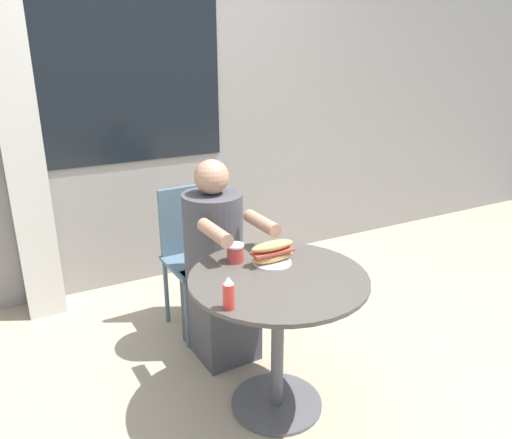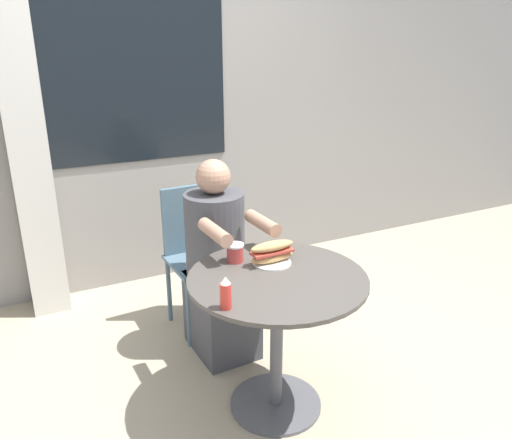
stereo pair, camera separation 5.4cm
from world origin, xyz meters
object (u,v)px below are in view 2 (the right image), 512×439
Objects in this scene: drink_cup at (235,253)px; condiment_bottle at (226,293)px; seated_diner at (219,272)px; cafe_table at (277,312)px; sandwich_on_plate at (272,253)px; diner_chair at (196,244)px.

condiment_bottle is (-0.21, -0.39, 0.02)m from drink_cup.
condiment_bottle is at bearing 67.42° from seated_diner.
sandwich_on_plate is at bearing 72.26° from cafe_table.
seated_diner is at bearing 101.60° from sandwich_on_plate.
condiment_bottle is at bearing 73.79° from diner_chair.
cafe_table is 5.89× the size of condiment_bottle.
diner_chair is 0.78× the size of seated_diner.
cafe_table is 0.43m from condiment_bottle.
diner_chair reaches higher than cafe_table.
cafe_table is 9.20× the size of drink_cup.
diner_chair is 9.87× the size of drink_cup.
drink_cup is at bearing 145.84° from sandwich_on_plate.
condiment_bottle reaches higher than cafe_table.
cafe_table is 0.59m from seated_diner.
sandwich_on_plate is 0.18m from drink_cup.
seated_diner reaches higher than condiment_bottle.
drink_cup reaches higher than cafe_table.
sandwich_on_plate is at bearing 94.35° from diner_chair.
sandwich_on_plate is at bearing -34.16° from drink_cup.
seated_diner reaches higher than sandwich_on_plate.
diner_chair reaches higher than sandwich_on_plate.
seated_diner reaches higher than diner_chair.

